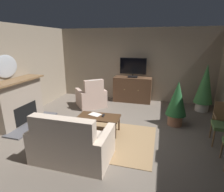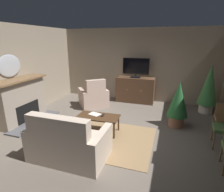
{
  "view_description": "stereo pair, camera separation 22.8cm",
  "coord_description": "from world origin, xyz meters",
  "px_view_note": "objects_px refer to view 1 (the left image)",
  "views": [
    {
      "loc": [
        1.09,
        -4.11,
        2.31
      ],
      "look_at": [
        -0.15,
        0.38,
        0.89
      ],
      "focal_mm": 29.08,
      "sensor_mm": 36.0,
      "label": 1
    },
    {
      "loc": [
        1.31,
        -4.04,
        2.31
      ],
      "look_at": [
        -0.15,
        0.38,
        0.89
      ],
      "focal_mm": 29.08,
      "sensor_mm": 36.0,
      "label": 2
    }
  ],
  "objects_px": {
    "wall_mirror_oval": "(6,66)",
    "television": "(133,67)",
    "tv_cabinet": "(132,90)",
    "potted_plant_leafy_by_curtain": "(177,101)",
    "coffee_table": "(99,118)",
    "sofa_floral": "(71,145)",
    "tv_remote": "(103,115)",
    "folded_newspaper": "(95,114)",
    "potted_plant_on_hearth_side": "(205,86)",
    "cat": "(65,124)",
    "armchair_in_far_corner": "(91,98)",
    "fireplace": "(19,103)",
    "side_chair_tucked_against_wall": "(224,123)"
  },
  "relations": [
    {
      "from": "coffee_table",
      "to": "potted_plant_leafy_by_curtain",
      "type": "height_order",
      "value": "potted_plant_leafy_by_curtain"
    },
    {
      "from": "television",
      "to": "potted_plant_leafy_by_curtain",
      "type": "xyz_separation_m",
      "value": [
        1.52,
        -1.7,
        -0.66
      ]
    },
    {
      "from": "fireplace",
      "to": "tv_remote",
      "type": "bearing_deg",
      "value": 2.55
    },
    {
      "from": "fireplace",
      "to": "wall_mirror_oval",
      "type": "distance_m",
      "value": 1.05
    },
    {
      "from": "coffee_table",
      "to": "potted_plant_leafy_by_curtain",
      "type": "relative_size",
      "value": 0.86
    },
    {
      "from": "side_chair_tucked_against_wall",
      "to": "potted_plant_leafy_by_curtain",
      "type": "relative_size",
      "value": 0.75
    },
    {
      "from": "tv_cabinet",
      "to": "tv_remote",
      "type": "height_order",
      "value": "tv_cabinet"
    },
    {
      "from": "fireplace",
      "to": "tv_cabinet",
      "type": "height_order",
      "value": "fireplace"
    },
    {
      "from": "sofa_floral",
      "to": "wall_mirror_oval",
      "type": "bearing_deg",
      "value": 154.65
    },
    {
      "from": "tv_remote",
      "to": "fireplace",
      "type": "bearing_deg",
      "value": -91.85
    },
    {
      "from": "side_chair_tucked_against_wall",
      "to": "potted_plant_leafy_by_curtain",
      "type": "xyz_separation_m",
      "value": [
        -1.01,
        0.7,
        0.19
      ]
    },
    {
      "from": "wall_mirror_oval",
      "to": "coffee_table",
      "type": "distance_m",
      "value": 2.91
    },
    {
      "from": "tv_cabinet",
      "to": "armchair_in_far_corner",
      "type": "distance_m",
      "value": 1.65
    },
    {
      "from": "tv_remote",
      "to": "armchair_in_far_corner",
      "type": "bearing_deg",
      "value": -154.05
    },
    {
      "from": "tv_remote",
      "to": "folded_newspaper",
      "type": "distance_m",
      "value": 0.24
    },
    {
      "from": "fireplace",
      "to": "potted_plant_leafy_by_curtain",
      "type": "xyz_separation_m",
      "value": [
        4.32,
        1.06,
        0.09
      ]
    },
    {
      "from": "wall_mirror_oval",
      "to": "armchair_in_far_corner",
      "type": "bearing_deg",
      "value": 47.83
    },
    {
      "from": "folded_newspaper",
      "to": "armchair_in_far_corner",
      "type": "distance_m",
      "value": 1.91
    },
    {
      "from": "tv_cabinet",
      "to": "potted_plant_leafy_by_curtain",
      "type": "distance_m",
      "value": 2.34
    },
    {
      "from": "coffee_table",
      "to": "sofa_floral",
      "type": "relative_size",
      "value": 0.72
    },
    {
      "from": "television",
      "to": "tv_remote",
      "type": "bearing_deg",
      "value": -96.75
    },
    {
      "from": "tv_cabinet",
      "to": "wall_mirror_oval",
      "type": "bearing_deg",
      "value": -137.21
    },
    {
      "from": "coffee_table",
      "to": "cat",
      "type": "bearing_deg",
      "value": 178.52
    },
    {
      "from": "fireplace",
      "to": "television",
      "type": "distance_m",
      "value": 4.0
    },
    {
      "from": "cat",
      "to": "folded_newspaper",
      "type": "bearing_deg",
      "value": 4.13
    },
    {
      "from": "coffee_table",
      "to": "sofa_floral",
      "type": "height_order",
      "value": "sofa_floral"
    },
    {
      "from": "potted_plant_on_hearth_side",
      "to": "coffee_table",
      "type": "bearing_deg",
      "value": -140.37
    },
    {
      "from": "sofa_floral",
      "to": "cat",
      "type": "relative_size",
      "value": 2.65
    },
    {
      "from": "cat",
      "to": "sofa_floral",
      "type": "bearing_deg",
      "value": -55.51
    },
    {
      "from": "folded_newspaper",
      "to": "potted_plant_leafy_by_curtain",
      "type": "xyz_separation_m",
      "value": [
        2.07,
        0.92,
        0.25
      ]
    },
    {
      "from": "coffee_table",
      "to": "armchair_in_far_corner",
      "type": "height_order",
      "value": "armchair_in_far_corner"
    },
    {
      "from": "tv_remote",
      "to": "folded_newspaper",
      "type": "relative_size",
      "value": 0.57
    },
    {
      "from": "fireplace",
      "to": "potted_plant_leafy_by_curtain",
      "type": "height_order",
      "value": "fireplace"
    },
    {
      "from": "tv_remote",
      "to": "potted_plant_on_hearth_side",
      "type": "height_order",
      "value": "potted_plant_on_hearth_side"
    },
    {
      "from": "sofa_floral",
      "to": "side_chair_tucked_against_wall",
      "type": "bearing_deg",
      "value": 26.43
    },
    {
      "from": "folded_newspaper",
      "to": "potted_plant_on_hearth_side",
      "type": "xyz_separation_m",
      "value": [
        3.02,
        2.3,
        0.41
      ]
    },
    {
      "from": "television",
      "to": "side_chair_tucked_against_wall",
      "type": "xyz_separation_m",
      "value": [
        2.53,
        -2.41,
        -0.85
      ]
    },
    {
      "from": "tv_remote",
      "to": "sofa_floral",
      "type": "relative_size",
      "value": 0.11
    },
    {
      "from": "folded_newspaper",
      "to": "potted_plant_on_hearth_side",
      "type": "bearing_deg",
      "value": 53.95
    },
    {
      "from": "potted_plant_on_hearth_side",
      "to": "side_chair_tucked_against_wall",
      "type": "bearing_deg",
      "value": -88.31
    },
    {
      "from": "television",
      "to": "armchair_in_far_corner",
      "type": "xyz_separation_m",
      "value": [
        -1.35,
        -0.89,
        -1.03
      ]
    },
    {
      "from": "tv_remote",
      "to": "potted_plant_on_hearth_side",
      "type": "distance_m",
      "value": 3.65
    },
    {
      "from": "wall_mirror_oval",
      "to": "television",
      "type": "height_order",
      "value": "wall_mirror_oval"
    },
    {
      "from": "coffee_table",
      "to": "potted_plant_on_hearth_side",
      "type": "bearing_deg",
      "value": 39.63
    },
    {
      "from": "tv_cabinet",
      "to": "potted_plant_on_hearth_side",
      "type": "relative_size",
      "value": 0.9
    },
    {
      "from": "tv_cabinet",
      "to": "armchair_in_far_corner",
      "type": "relative_size",
      "value": 1.12
    },
    {
      "from": "tv_cabinet",
      "to": "potted_plant_leafy_by_curtain",
      "type": "relative_size",
      "value": 1.14
    },
    {
      "from": "wall_mirror_oval",
      "to": "cat",
      "type": "height_order",
      "value": "wall_mirror_oval"
    },
    {
      "from": "coffee_table",
      "to": "cat",
      "type": "xyz_separation_m",
      "value": [
        -1.0,
        0.03,
        -0.31
      ]
    },
    {
      "from": "television",
      "to": "side_chair_tucked_against_wall",
      "type": "bearing_deg",
      "value": -43.61
    }
  ]
}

